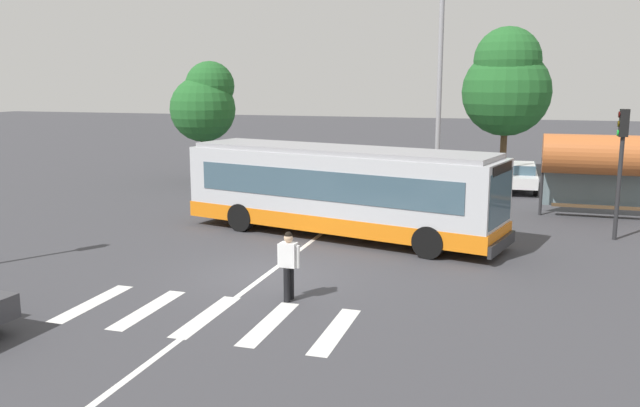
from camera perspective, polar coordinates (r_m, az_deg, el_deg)
name	(u,v)px	position (r m, az deg, el deg)	size (l,w,h in m)	color
ground_plane	(268,275)	(18.20, -4.50, -6.24)	(160.00, 160.00, 0.00)	#3D3D42
city_transit_bus	(339,190)	(22.37, 1.68, 1.14)	(11.59, 5.20, 3.06)	black
pedestrian_crossing_street	(289,262)	(15.88, -2.75, -5.11)	(0.58, 0.40, 1.72)	black
parked_car_blue	(262,164)	(36.18, -5.09, 3.42)	(2.02, 4.58, 1.35)	black
parked_car_red	(311,166)	(35.21, -0.77, 3.26)	(1.95, 4.54, 1.35)	black
parked_car_champagne	(354,169)	(34.06, 3.02, 3.00)	(2.13, 4.62, 1.35)	black
parked_car_charcoal	(409,171)	(33.45, 7.78, 2.78)	(2.02, 4.58, 1.35)	black
parked_car_black	(462,174)	(33.12, 12.25, 2.55)	(2.14, 4.62, 1.35)	black
parked_car_white	(517,175)	(33.37, 16.80, 2.40)	(1.93, 4.53, 1.35)	black
traffic_light_far_corner	(621,152)	(23.79, 24.74, 4.05)	(0.33, 0.32, 4.37)	#28282B
bus_stop_shelter	(600,156)	(27.41, 23.21, 3.79)	(4.27, 1.54, 3.25)	#28282B
twin_arm_street_lamp	(440,67)	(27.07, 10.40, 11.61)	(4.89, 0.32, 9.48)	#939399
background_tree_left	(205,103)	(34.93, -9.97, 8.64)	(3.39, 3.39, 6.29)	brown
background_tree_right	(507,83)	(37.77, 15.92, 10.06)	(4.82, 4.82, 8.17)	brown
crosswalk_painted_stripes	(207,316)	(15.33, -9.81, -9.62)	(6.53, 2.78, 0.01)	silver
lane_center_line	(291,257)	(20.02, -2.57, -4.64)	(0.16, 24.00, 0.01)	silver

